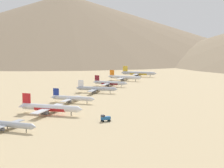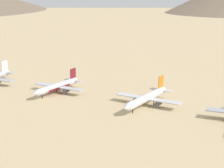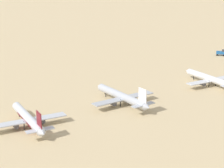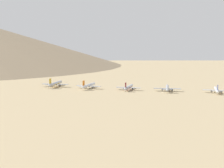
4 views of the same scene
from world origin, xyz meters
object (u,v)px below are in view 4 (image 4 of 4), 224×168
parked_jet_5 (167,88)px  parked_jet_7 (89,85)px  parked_jet_4 (216,90)px  parked_jet_6 (129,87)px  parked_jet_8 (55,84)px

parked_jet_5 → parked_jet_7: 89.29m
parked_jet_4 → parked_jet_6: 93.00m
parked_jet_4 → parked_jet_7: size_ratio=0.92×
parked_jet_4 → parked_jet_6: (4.85, 92.88, -0.02)m
parked_jet_5 → parked_jet_8: parked_jet_8 is taller
parked_jet_6 → parked_jet_7: size_ratio=0.93×
parked_jet_5 → parked_jet_7: size_ratio=0.97×
parked_jet_7 → parked_jet_8: bearing=80.3°
parked_jet_4 → parked_jet_8: (16.22, 182.51, 0.59)m
parked_jet_5 → parked_jet_8: 132.60m
parked_jet_4 → parked_jet_7: bearing=86.4°
parked_jet_6 → parked_jet_8: (11.37, 89.63, 0.61)m
parked_jet_4 → parked_jet_6: size_ratio=0.99×
parked_jet_5 → parked_jet_8: size_ratio=0.88×
parked_jet_6 → parked_jet_8: parked_jet_8 is taller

